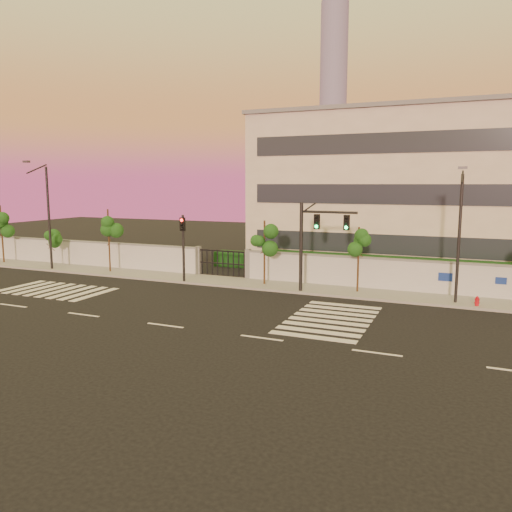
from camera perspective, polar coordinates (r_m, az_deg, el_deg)
The scene contains 17 objects.
ground at distance 24.49m, azimuth -10.31°, elevation -7.82°, with size 120.00×120.00×0.00m, color black.
sidewalk at distance 33.47m, azimuth -0.38°, elevation -3.20°, with size 60.00×3.00×0.15m, color gray.
perimeter_wall at distance 34.61m, azimuth 0.77°, elevation -1.14°, with size 60.00×0.36×2.20m.
hedge_row at distance 36.81m, azimuth 3.92°, elevation -0.99°, with size 41.00×4.25×1.80m.
institutional_building at distance 41.77m, azimuth 17.65°, elevation 7.10°, with size 24.40×12.40×12.25m.
distant_skyscraper at distance 314.48m, azimuth 8.82°, elevation 18.31°, with size 16.00×16.00×118.00m.
road_markings at distance 28.37m, azimuth -8.80°, elevation -5.54°, with size 57.00×7.62×0.02m.
street_tree_a at distance 46.91m, azimuth -27.09°, elevation 3.59°, with size 1.64×1.30×4.95m.
street_tree_b at distance 43.08m, azimuth -22.46°, elevation 2.14°, with size 1.36×1.08×3.52m.
street_tree_c at distance 39.03m, azimuth -16.48°, elevation 3.27°, with size 1.51×1.20×4.84m.
street_tree_d at distance 32.67m, azimuth 1.02°, elevation 2.07°, with size 1.49×1.19×4.35m.
street_tree_e at distance 30.98m, azimuth 11.69°, elevation 1.25°, with size 1.39×1.11×4.12m.
traffic_signal_main at distance 30.44m, azimuth 6.44°, elevation 2.19°, with size 3.54×0.40×5.60m.
traffic_signal_secondary at distance 33.90m, azimuth -8.33°, elevation 1.79°, with size 0.36×0.35×4.66m.
streetlight_west at distance 41.59m, azimuth -22.78°, elevation 4.60°, with size 0.50×2.02×8.39m.
streetlight_east at distance 29.43m, azimuth 22.22°, elevation 2.54°, with size 0.45×1.83×7.61m.
fire_hydrant at distance 29.75m, azimuth 23.94°, elevation -4.86°, with size 0.27×0.26×0.69m.
Camera 1 is at (13.08, -19.58, 6.74)m, focal length 35.00 mm.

